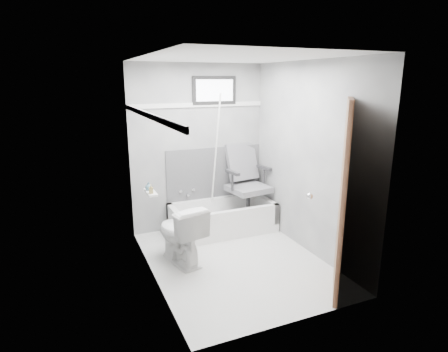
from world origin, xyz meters
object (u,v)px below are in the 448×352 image
door (384,205)px  soap_bottle_b (148,186)px  toilet (180,234)px  office_chair (248,183)px  bathtub (223,218)px  soap_bottle_a (151,189)px

door → soap_bottle_b: 2.55m
toilet → door: size_ratio=0.37×
office_chair → door: door is taller
soap_bottle_b → office_chair: bearing=19.1°
bathtub → soap_bottle_b: size_ratio=15.05×
toilet → soap_bottle_a: soap_bottle_a is taller
soap_bottle_a → soap_bottle_b: bearing=90.0°
bathtub → door: size_ratio=0.75×
toilet → soap_bottle_a: (-0.32, 0.02, 0.60)m
soap_bottle_a → soap_bottle_b: soap_bottle_a is taller
toilet → office_chair: bearing=-163.5°
soap_bottle_a → toilet: bearing=-2.9°
door → soap_bottle_a: (-1.92, 1.54, -0.03)m
bathtub → soap_bottle_a: 1.54m
door → soap_bottle_a: 2.46m
office_chair → toilet: 1.49m
bathtub → soap_bottle_b: soap_bottle_b is taller
bathtub → soap_bottle_b: bearing=-155.8°
soap_bottle_a → office_chair: bearing=23.4°
door → toilet: bearing=136.3°
office_chair → soap_bottle_a: size_ratio=10.66×
door → soap_bottle_a: bearing=141.2°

